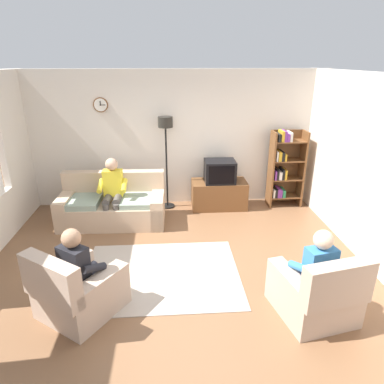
{
  "coord_description": "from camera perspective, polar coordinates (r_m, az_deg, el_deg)",
  "views": [
    {
      "loc": [
        -0.07,
        -4.2,
        2.88
      ],
      "look_at": [
        0.26,
        0.69,
        0.96
      ],
      "focal_mm": 32.07,
      "sensor_mm": 36.0,
      "label": 1
    }
  ],
  "objects": [
    {
      "name": "couch",
      "position": [
        6.53,
        -13.05,
        -2.35
      ],
      "size": [
        1.92,
        0.93,
        0.9
      ],
      "color": "tan",
      "rests_on": "ground_plane"
    },
    {
      "name": "person_in_left_armchair",
      "position": [
        4.32,
        -17.93,
        -11.56
      ],
      "size": [
        0.61,
        0.64,
        1.12
      ],
      "color": "black",
      "rests_on": "ground_plane"
    },
    {
      "name": "person_in_right_armchair",
      "position": [
        4.34,
        19.63,
        -11.62
      ],
      "size": [
        0.57,
        0.59,
        1.12
      ],
      "color": "#3372B2",
      "rests_on": "ground_plane"
    },
    {
      "name": "bookshelf",
      "position": [
        7.22,
        15.02,
        4.03
      ],
      "size": [
        0.68,
        0.36,
        1.57
      ],
      "color": "brown",
      "rests_on": "ground_plane"
    },
    {
      "name": "floor_lamp",
      "position": [
        6.71,
        -4.38,
        9.01
      ],
      "size": [
        0.28,
        0.28,
        1.85
      ],
      "color": "black",
      "rests_on": "ground_plane"
    },
    {
      "name": "armchair_near_window",
      "position": [
        4.45,
        -18.34,
        -15.47
      ],
      "size": [
        1.16,
        1.18,
        0.9
      ],
      "color": "tan",
      "rests_on": "ground_plane"
    },
    {
      "name": "ground_plane",
      "position": [
        5.09,
        -2.51,
        -13.05
      ],
      "size": [
        12.0,
        12.0,
        0.0
      ],
      "primitive_type": "plane",
      "color": "brown"
    },
    {
      "name": "person_on_couch",
      "position": [
        6.28,
        -13.08,
        0.47
      ],
      "size": [
        0.52,
        0.54,
        1.24
      ],
      "color": "yellow",
      "rests_on": "ground_plane"
    },
    {
      "name": "tv",
      "position": [
        6.83,
        4.65,
        3.45
      ],
      "size": [
        0.6,
        0.49,
        0.44
      ],
      "color": "black",
      "rests_on": "tv_stand"
    },
    {
      "name": "area_rug",
      "position": [
        5.04,
        -5.08,
        -13.44
      ],
      "size": [
        2.2,
        1.7,
        0.01
      ],
      "primitive_type": "cube",
      "color": "#AD9E8E",
      "rests_on": "ground_plane"
    },
    {
      "name": "tv_stand",
      "position": [
        7.03,
        4.5,
        -0.39
      ],
      "size": [
        1.1,
        0.56,
        0.56
      ],
      "color": "brown",
      "rests_on": "ground_plane"
    },
    {
      "name": "armchair_near_bookshelf",
      "position": [
        4.46,
        19.78,
        -15.61
      ],
      "size": [
        0.96,
        1.03,
        0.9
      ],
      "color": "tan",
      "rests_on": "ground_plane"
    },
    {
      "name": "back_wall_assembly",
      "position": [
        7.03,
        -3.3,
        8.78
      ],
      "size": [
        6.2,
        0.17,
        2.7
      ],
      "color": "silver",
      "rests_on": "ground_plane"
    }
  ]
}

